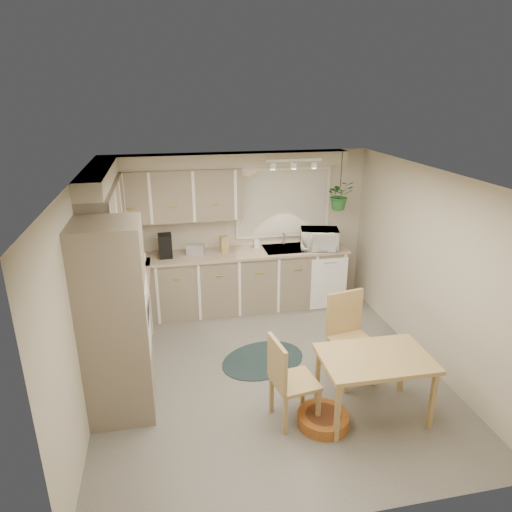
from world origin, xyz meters
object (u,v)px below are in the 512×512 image
Objects in this scene: microwave at (319,237)px; braided_rug at (263,360)px; dining_table at (373,386)px; chair_left at (295,379)px; pet_bed at (323,419)px; chair_back at (353,340)px.

braided_rug is at bearing -115.52° from microwave.
braided_rug is (-0.90, 1.23, -0.35)m from dining_table.
pet_bed is at bearing 52.39° from chair_left.
pet_bed is 0.94× the size of microwave.
chair_left reaches higher than dining_table.
dining_table is 0.62m from pet_bed.
braided_rug is (-0.08, 1.13, -0.47)m from chair_left.
dining_table is 1.56m from braided_rug.
microwave is at bearing 83.72° from dining_table.
chair_left is 0.86× the size of braided_rug.
chair_back reaches higher than chair_left.
chair_left is at bearing 21.90° from chair_back.
dining_table is 2.10× the size of pet_bed.
braided_rug is 1.33m from pet_bed.
pet_bed is at bearing 39.29° from chair_back.
chair_back is at bearing -32.30° from braided_rug.
pet_bed is (-0.59, -0.69, -0.46)m from chair_back.
chair_back is at bearing 86.55° from dining_table.
pet_bed is at bearing -92.97° from microwave.
pet_bed is (0.27, -0.15, -0.42)m from chair_left.
braided_rug is at bearing -42.56° from chair_back.
chair_left reaches higher than braided_rug.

